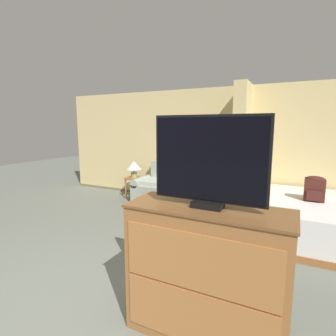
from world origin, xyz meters
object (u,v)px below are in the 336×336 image
couch (178,190)px  coffee_table (159,199)px  tv (209,162)px  tv_dresser (206,273)px  table_lamp (134,166)px  backpack (314,188)px  bed (304,217)px

couch → coffee_table: couch is taller
tv → tv_dresser: bearing=-90.0°
couch → tv: tv is taller
coffee_table → tv: size_ratio=0.82×
tv_dresser → couch: bearing=117.5°
table_lamp → backpack: 3.88m
table_lamp → coffee_table: bearing=-37.6°
couch → tv_dresser: tv_dresser is taller
table_lamp → backpack: (3.83, -0.63, -0.01)m
tv_dresser → backpack: size_ratio=3.26×
tv_dresser → coffee_table: bearing=125.7°
coffee_table → backpack: (2.64, 0.29, 0.43)m
couch → tv: bearing=-62.5°
bed → backpack: (0.12, -0.00, 0.49)m
coffee_table → tv: (1.75, -2.43, 1.13)m
coffee_table → table_lamp: table_lamp is taller
tv → coffee_table: bearing=125.7°
tv_dresser → bed: bearing=74.2°
couch → tv: size_ratio=2.26×
coffee_table → backpack: 2.69m
couch → bed: (2.54, -0.67, -0.03)m
coffee_table → tv_dresser: size_ratio=0.57×
couch → coffee_table: size_ratio=2.74×
couch → backpack: 2.78m
couch → table_lamp: size_ratio=5.09×
coffee_table → backpack: bearing=6.2°
table_lamp → tv: bearing=-48.7°
table_lamp → tv: size_ratio=0.44×
table_lamp → backpack: backpack is taller
tv_dresser → bed: 2.84m
couch → bed: 2.63m
backpack → bed: bearing=178.4°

